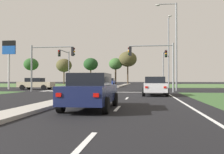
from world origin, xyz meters
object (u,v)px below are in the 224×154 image
(car_navy_near, at_px, (91,91))
(traffic_signal_near_left, at_px, (48,59))
(fuel_price_totem, at_px, (9,54))
(car_grey_fourth, at_px, (105,82))
(treeline_third, at_px, (91,64))
(treeline_fifth, at_px, (128,59))
(street_lamp_second, at_px, (175,42))
(treeline_second, at_px, (64,65))
(traffic_signal_near_right, at_px, (155,58))
(car_blue_second, at_px, (110,82))
(car_white_third, at_px, (155,86))
(traffic_signal_far_right, at_px, (164,62))
(street_lamp_third, at_px, (169,49))
(traffic_signal_far_left, at_px, (65,62))
(car_beige_fifth, at_px, (36,84))
(treeline_fourth, at_px, (116,64))
(treeline_near, at_px, (31,64))

(car_navy_near, height_order, traffic_signal_near_left, traffic_signal_near_left)
(fuel_price_totem, bearing_deg, traffic_signal_near_left, -32.73)
(car_grey_fourth, relative_size, treeline_third, 0.62)
(car_grey_fourth, distance_m, treeline_fifth, 26.77)
(street_lamp_second, height_order, treeline_second, street_lamp_second)
(traffic_signal_near_right, xyz_separation_m, street_lamp_second, (2.38, 3.69, 2.19))
(car_blue_second, relative_size, traffic_signal_near_right, 0.85)
(car_white_third, height_order, traffic_signal_far_right, traffic_signal_far_right)
(street_lamp_third, bearing_deg, treeline_fifth, 105.75)
(car_blue_second, relative_size, traffic_signal_far_left, 0.73)
(traffic_signal_far_left, distance_m, treeline_third, 29.28)
(traffic_signal_near_right, bearing_deg, car_beige_fifth, 162.33)
(car_navy_near, distance_m, car_grey_fourth, 31.31)
(traffic_signal_far_right, relative_size, traffic_signal_near_right, 1.11)
(traffic_signal_near_right, distance_m, fuel_price_totem, 19.56)
(car_grey_fourth, bearing_deg, traffic_signal_far_left, 41.35)
(car_beige_fifth, relative_size, traffic_signal_far_left, 0.77)
(traffic_signal_far_right, relative_size, treeline_third, 0.77)
(street_lamp_second, bearing_deg, traffic_signal_near_left, -165.11)
(traffic_signal_far_right, bearing_deg, treeline_fifth, 103.70)
(car_blue_second, distance_m, traffic_signal_far_right, 16.69)
(fuel_price_totem, bearing_deg, street_lamp_third, 20.26)
(car_white_third, xyz_separation_m, treeline_second, (-23.33, 45.48, 4.49))
(traffic_signal_near_left, height_order, treeline_fourth, treeline_fourth)
(traffic_signal_far_left, height_order, street_lamp_second, street_lamp_second)
(car_blue_second, distance_m, treeline_second, 22.86)
(car_white_third, distance_m, traffic_signal_far_right, 16.62)
(car_grey_fourth, bearing_deg, car_blue_second, -88.69)
(car_beige_fifth, xyz_separation_m, treeline_second, (-8.43, 35.75, 4.50))
(street_lamp_third, relative_size, treeline_fourth, 1.47)
(car_white_third, bearing_deg, treeline_second, 117.15)
(car_white_third, bearing_deg, car_blue_second, 105.08)
(car_grey_fourth, distance_m, treeline_near, 34.21)
(treeline_fourth, bearing_deg, traffic_signal_near_left, -93.18)
(car_beige_fifth, distance_m, traffic_signal_near_left, 6.68)
(car_blue_second, relative_size, treeline_second, 0.60)
(traffic_signal_far_left, relative_size, fuel_price_totem, 0.91)
(car_grey_fourth, xyz_separation_m, fuel_price_totem, (-10.95, -11.51, 3.94))
(car_white_third, height_order, treeline_near, treeline_near)
(street_lamp_second, height_order, treeline_fifth, street_lamp_second)
(traffic_signal_near_left, bearing_deg, traffic_signal_far_left, 99.45)
(street_lamp_third, bearing_deg, fuel_price_totem, -159.74)
(car_navy_near, bearing_deg, car_white_third, 72.13)
(treeline_near, bearing_deg, car_navy_near, -61.50)
(street_lamp_second, bearing_deg, car_blue_second, 117.04)
(car_white_third, xyz_separation_m, treeline_fourth, (-8.87, 47.12, 4.88))
(car_grey_fourth, height_order, car_beige_fifth, car_grey_fourth)
(traffic_signal_far_right, height_order, street_lamp_second, street_lamp_second)
(fuel_price_totem, distance_m, treeline_third, 35.99)
(traffic_signal_far_right, xyz_separation_m, treeline_fifth, (-7.54, 30.92, 3.10))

